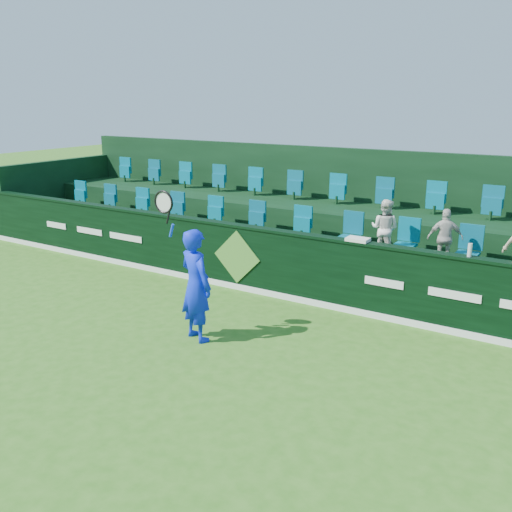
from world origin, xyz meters
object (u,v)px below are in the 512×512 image
Objects in this scene: spectator_left at (385,229)px; towel at (358,239)px; spectator_middle at (445,238)px; tennis_player at (196,284)px; drinks_bottle at (470,250)px.

towel is at bearing 88.12° from spectator_left.
spectator_middle is 2.72× the size of towel.
tennis_player is 4.43m from drinks_bottle.
drinks_bottle is (0.67, -1.12, 0.12)m from spectator_middle.
drinks_bottle is at bearing 0.00° from towel.
towel is (1.72, 2.49, 0.44)m from tennis_player.
spectator_left is 2.14m from drinks_bottle.
tennis_player is 2.16× the size of spectator_left.
tennis_player is at bearing -145.57° from drinks_bottle.
tennis_player is at bearing -124.63° from towel.
spectator_left is 1.12m from towel.
towel is 1.91m from drinks_bottle.
spectator_left is at bearing 85.50° from towel.
tennis_player reaches higher than towel.
tennis_player is 6.23× the size of towel.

